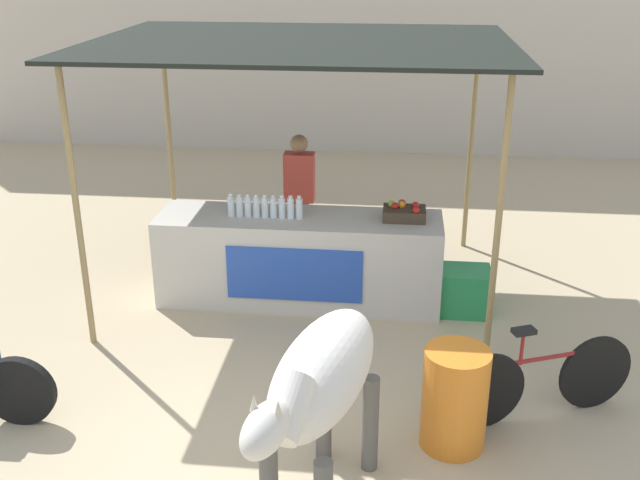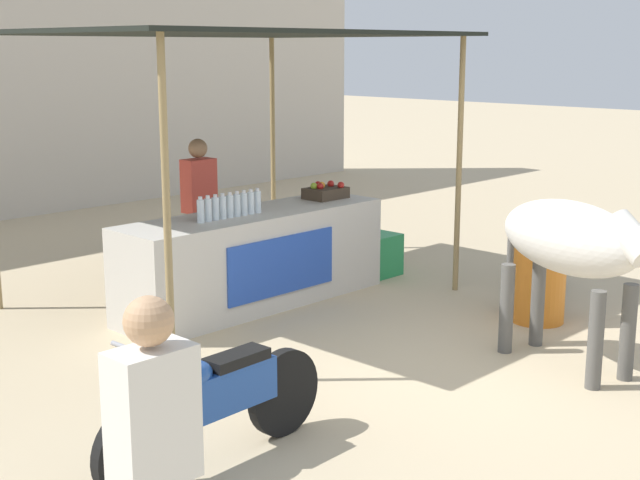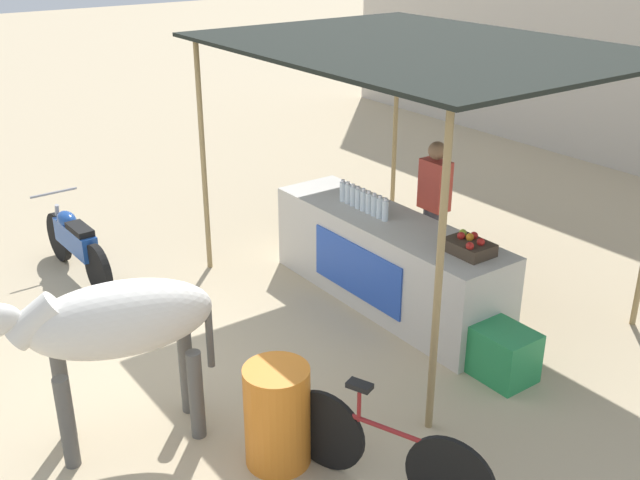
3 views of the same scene
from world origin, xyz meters
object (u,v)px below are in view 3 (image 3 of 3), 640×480
Objects in this scene: cow at (113,326)px; motorcycle_parked at (76,242)px; cooler_box at (501,353)px; water_barrel at (277,416)px; fruit_crate at (469,246)px; stall_counter at (386,261)px; vendor_behind_counter at (433,211)px; bicycle_leaning at (384,451)px.

cow is 1.03× the size of motorcycle_parked.
water_barrel is (-0.21, -2.27, 0.17)m from cooler_box.
water_barrel is (0.42, -2.42, -0.62)m from fruit_crate.
cow is (-0.53, -3.27, 0.00)m from fruit_crate.
water_barrel reaches higher than cooler_box.
water_barrel is at bearing 1.66° from motorcycle_parked.
stall_counter is 3.57m from motorcycle_parked.
vendor_behind_counter is (-0.09, 0.75, 0.37)m from stall_counter.
fruit_crate reaches higher than water_barrel.
vendor_behind_counter is at bearing 52.59° from motorcycle_parked.
motorcycle_parked is (-3.14, 0.73, -0.60)m from cow.
cooler_box is (0.62, -0.15, -0.79)m from fruit_crate.
motorcycle_parked is (-3.66, -2.54, -0.60)m from fruit_crate.
water_barrel is at bearing -57.44° from stall_counter.
motorcycle_parked is at bearing -173.38° from bicycle_leaning.
stall_counter is at bearing -82.97° from vendor_behind_counter.
bicycle_leaning is at bearing -48.98° from vendor_behind_counter.
vendor_behind_counter is 0.92× the size of motorcycle_parked.
cow is (0.66, -3.97, 0.18)m from vendor_behind_counter.
water_barrel is 0.46× the size of motorcycle_parked.
fruit_crate reaches higher than stall_counter.
motorcycle_parked reaches higher than bicycle_leaning.
water_barrel is at bearing -80.25° from fruit_crate.
stall_counter is 1.93× the size of bicycle_leaning.
fruit_crate reaches higher than motorcycle_parked.
bicycle_leaning is (2.24, -1.93, -0.13)m from stall_counter.
vendor_behind_counter reaches higher than cooler_box.
fruit_crate is 1.39m from vendor_behind_counter.
bicycle_leaning is at bearing -40.72° from stall_counter.
water_barrel is at bearing -148.80° from bicycle_leaning.
vendor_behind_counter is 2.09m from cooler_box.
fruit_crate is 2.53m from water_barrel.
vendor_behind_counter is at bearing 97.03° from stall_counter.
bicycle_leaning is (2.33, -2.68, -0.50)m from vendor_behind_counter.
water_barrel is (1.60, -3.12, -0.44)m from vendor_behind_counter.
bicycle_leaning is (0.73, 0.44, -0.06)m from water_barrel.
fruit_crate is 1.02m from cooler_box.
fruit_crate is at bearing 34.72° from motorcycle_parked.
cow is 2.22m from bicycle_leaning.
cow reaches higher than water_barrel.
fruit_crate reaches higher than cooler_box.
vendor_behind_counter is at bearing 149.56° from fruit_crate.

